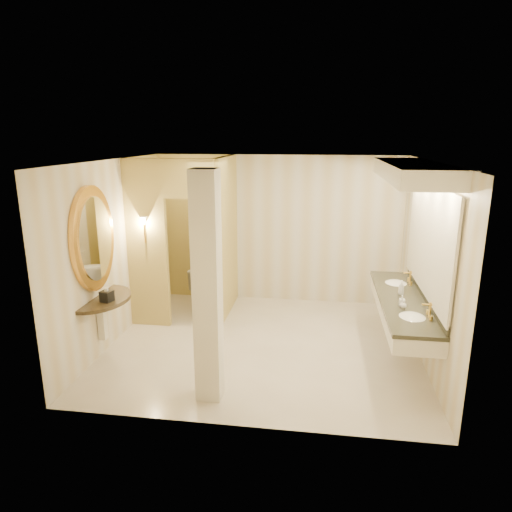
% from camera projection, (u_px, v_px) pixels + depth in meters
% --- Properties ---
extents(floor, '(4.50, 4.50, 0.00)m').
position_uv_depth(floor, '(263.00, 344.00, 6.83)').
color(floor, beige).
rests_on(floor, ground).
extents(ceiling, '(4.50, 4.50, 0.00)m').
position_uv_depth(ceiling, '(264.00, 161.00, 6.14)').
color(ceiling, silver).
rests_on(ceiling, wall_back).
extents(wall_back, '(4.50, 0.02, 2.70)m').
position_uv_depth(wall_back, '(277.00, 230.00, 8.40)').
color(wall_back, beige).
rests_on(wall_back, floor).
extents(wall_front, '(4.50, 0.02, 2.70)m').
position_uv_depth(wall_front, '(238.00, 309.00, 4.57)').
color(wall_front, beige).
rests_on(wall_front, floor).
extents(wall_left, '(0.02, 4.00, 2.70)m').
position_uv_depth(wall_left, '(114.00, 252.00, 6.79)').
color(wall_left, beige).
rests_on(wall_left, floor).
extents(wall_right, '(0.02, 4.00, 2.70)m').
position_uv_depth(wall_right, '(428.00, 264.00, 6.17)').
color(wall_right, beige).
rests_on(wall_right, floor).
extents(toilet_closet, '(1.50, 1.55, 2.70)m').
position_uv_depth(toilet_closet, '(204.00, 238.00, 7.56)').
color(toilet_closet, '#CEBD6B').
rests_on(toilet_closet, floor).
extents(wall_sconce, '(0.14, 0.14, 0.42)m').
position_uv_depth(wall_sconce, '(144.00, 222.00, 7.06)').
color(wall_sconce, gold).
rests_on(wall_sconce, toilet_closet).
extents(vanity, '(0.75, 2.66, 2.09)m').
position_uv_depth(vanity, '(410.00, 245.00, 6.05)').
color(vanity, silver).
rests_on(vanity, floor).
extents(console_shelf, '(1.09, 1.09, 2.00)m').
position_uv_depth(console_shelf, '(95.00, 264.00, 6.16)').
color(console_shelf, black).
rests_on(console_shelf, floor).
extents(pillar, '(0.29, 0.29, 2.70)m').
position_uv_depth(pillar, '(207.00, 290.00, 5.15)').
color(pillar, silver).
rests_on(pillar, floor).
extents(tissue_box, '(0.17, 0.17, 0.14)m').
position_uv_depth(tissue_box, '(107.00, 296.00, 6.11)').
color(tissue_box, black).
rests_on(tissue_box, console_shelf).
extents(toilet, '(0.68, 0.90, 0.82)m').
position_uv_depth(toilet, '(211.00, 287.00, 8.12)').
color(toilet, white).
rests_on(toilet, floor).
extents(soap_bottle_a, '(0.07, 0.07, 0.15)m').
position_uv_depth(soap_bottle_a, '(402.00, 301.00, 5.93)').
color(soap_bottle_a, beige).
rests_on(soap_bottle_a, vanity).
extents(soap_bottle_b, '(0.10, 0.10, 0.10)m').
position_uv_depth(soap_bottle_b, '(403.00, 304.00, 5.87)').
color(soap_bottle_b, silver).
rests_on(soap_bottle_b, vanity).
extents(soap_bottle_c, '(0.10, 0.10, 0.21)m').
position_uv_depth(soap_bottle_c, '(401.00, 288.00, 6.36)').
color(soap_bottle_c, '#C6B28C').
rests_on(soap_bottle_c, vanity).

